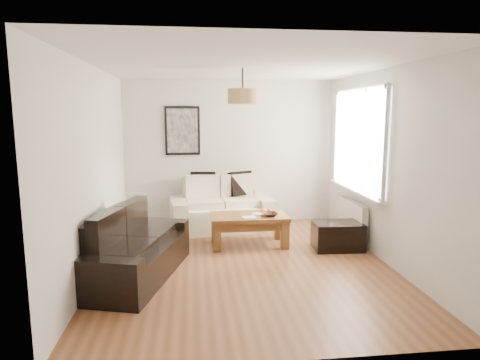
{
  "coord_description": "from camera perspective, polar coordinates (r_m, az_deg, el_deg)",
  "views": [
    {
      "loc": [
        -0.68,
        -5.28,
        2.0
      ],
      "look_at": [
        0.0,
        0.6,
        1.05
      ],
      "focal_mm": 30.95,
      "sensor_mm": 36.0,
      "label": 1
    }
  ],
  "objects": [
    {
      "name": "cushion_right",
      "position": [
        7.43,
        0.12,
        -0.5
      ],
      "size": [
        0.45,
        0.31,
        0.44
      ],
      "primitive_type": "cube",
      "rotation": [
        0.0,
        0.0,
        0.44
      ],
      "color": "black",
      "rests_on": "loveseat_cream"
    },
    {
      "name": "wall_right",
      "position": [
        5.92,
        19.3,
        1.81
      ],
      "size": [
        0.04,
        4.5,
        2.6
      ],
      "primitive_type": null,
      "color": "silver",
      "rests_on": "floor"
    },
    {
      "name": "loveseat_cream",
      "position": [
        7.25,
        -2.6,
        -3.38
      ],
      "size": [
        1.84,
        1.15,
        0.86
      ],
      "primitive_type": null,
      "rotation": [
        0.0,
        0.0,
        0.12
      ],
      "color": "beige",
      "rests_on": "floor"
    },
    {
      "name": "wall_front",
      "position": [
        3.19,
        5.88,
        -3.67
      ],
      "size": [
        3.8,
        0.04,
        2.6
      ],
      "primitive_type": null,
      "color": "silver",
      "rests_on": "floor"
    },
    {
      "name": "floor",
      "position": [
        5.69,
        0.7,
        -11.47
      ],
      "size": [
        4.5,
        4.5,
        0.0
      ],
      "primitive_type": "plane",
      "color": "brown",
      "rests_on": "ground"
    },
    {
      "name": "ceiling",
      "position": [
        5.36,
        0.76,
        15.53
      ],
      "size": [
        3.8,
        4.5,
        0.0
      ],
      "primitive_type": null,
      "color": "white",
      "rests_on": "floor"
    },
    {
      "name": "radiator",
      "position": [
        6.77,
        15.34,
        -5.05
      ],
      "size": [
        0.1,
        0.9,
        0.52
      ],
      "primitive_type": "cube",
      "color": "white",
      "rests_on": "wall_right"
    },
    {
      "name": "orange_a",
      "position": [
        6.42,
        4.09,
        -4.28
      ],
      "size": [
        0.09,
        0.09,
        0.08
      ],
      "primitive_type": "sphere",
      "rotation": [
        0.0,
        0.0,
        -0.23
      ],
      "color": "#E15112",
      "rests_on": "fruit_bowl"
    },
    {
      "name": "sofa_leather",
      "position": [
        5.32,
        -14.56,
        -8.73
      ],
      "size": [
        1.36,
        2.02,
        0.8
      ],
      "primitive_type": null,
      "rotation": [
        0.0,
        0.0,
        1.3
      ],
      "color": "black",
      "rests_on": "floor"
    },
    {
      "name": "fruit_bowl",
      "position": [
        6.25,
        4.16,
        -4.76
      ],
      "size": [
        0.27,
        0.27,
        0.06
      ],
      "primitive_type": "imported",
      "rotation": [
        0.0,
        0.0,
        0.2
      ],
      "color": "black",
      "rests_on": "coffee_table"
    },
    {
      "name": "pendant_shade",
      "position": [
        5.63,
        0.36,
        11.45
      ],
      "size": [
        0.4,
        0.4,
        0.2
      ],
      "primitive_type": "cylinder",
      "color": "tan",
      "rests_on": "ceiling"
    },
    {
      "name": "poster",
      "position": [
        7.51,
        -7.93,
        6.75
      ],
      "size": [
        0.62,
        0.04,
        0.87
      ],
      "primitive_type": null,
      "color": "black",
      "rests_on": "wall_back"
    },
    {
      "name": "wall_back",
      "position": [
        7.6,
        -1.43,
        3.83
      ],
      "size": [
        3.8,
        0.04,
        2.6
      ],
      "primitive_type": null,
      "color": "silver",
      "rests_on": "floor"
    },
    {
      "name": "ottoman",
      "position": [
        6.38,
        13.33,
        -7.49
      ],
      "size": [
        0.74,
        0.49,
        0.41
      ],
      "primitive_type": "cube",
      "rotation": [
        0.0,
        0.0,
        -0.05
      ],
      "color": "black",
      "rests_on": "floor"
    },
    {
      "name": "papers",
      "position": [
        6.19,
        1.28,
        -5.13
      ],
      "size": [
        0.21,
        0.16,
        0.01
      ],
      "primitive_type": "cube",
      "rotation": [
        0.0,
        0.0,
        0.13
      ],
      "color": "white",
      "rests_on": "coffee_table"
    },
    {
      "name": "wall_left",
      "position": [
        5.47,
        -19.43,
        1.23
      ],
      "size": [
        0.04,
        4.5,
        2.6
      ],
      "primitive_type": null,
      "color": "silver",
      "rests_on": "floor"
    },
    {
      "name": "orange_c",
      "position": [
        6.47,
        3.19,
        -4.17
      ],
      "size": [
        0.09,
        0.09,
        0.07
      ],
      "primitive_type": "sphere",
      "rotation": [
        0.0,
        0.0,
        -0.24
      ],
      "color": "orange",
      "rests_on": "fruit_bowl"
    },
    {
      "name": "window_bay",
      "position": [
        6.6,
        16.11,
        5.29
      ],
      "size": [
        0.14,
        1.9,
        1.6
      ],
      "primitive_type": null,
      "color": "white",
      "rests_on": "wall_right"
    },
    {
      "name": "coffee_table",
      "position": [
        6.39,
        1.25,
        -6.9
      ],
      "size": [
        1.16,
        0.64,
        0.48
      ],
      "primitive_type": null,
      "rotation": [
        0.0,
        0.0,
        -0.0
      ],
      "color": "brown",
      "rests_on": "floor"
    },
    {
      "name": "cushion_left",
      "position": [
        7.38,
        -5.14,
        -0.59
      ],
      "size": [
        0.45,
        0.2,
        0.44
      ],
      "primitive_type": "cube",
      "rotation": [
        0.0,
        0.0,
        -0.16
      ],
      "color": "black",
      "rests_on": "loveseat_cream"
    },
    {
      "name": "orange_b",
      "position": [
        6.41,
        4.14,
        -4.29
      ],
      "size": [
        0.1,
        0.1,
        0.08
      ],
      "primitive_type": "sphere",
      "rotation": [
        0.0,
        0.0,
        0.28
      ],
      "color": "orange",
      "rests_on": "fruit_bowl"
    }
  ]
}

